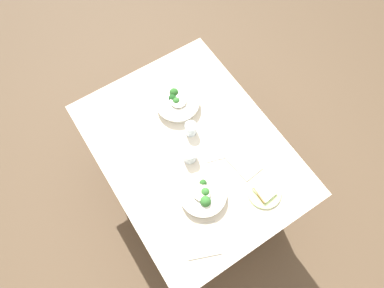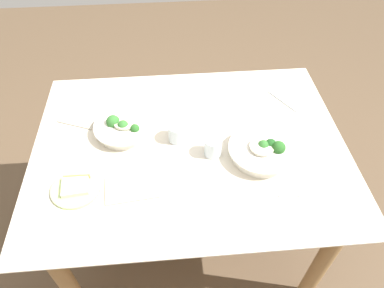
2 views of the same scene
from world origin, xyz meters
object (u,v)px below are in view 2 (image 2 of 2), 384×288
(broccoli_bowl_far, at_px, (262,151))
(broccoli_bowl_near, at_px, (123,127))
(fork_by_near_bowl, at_px, (294,196))
(napkin_folded_lower, at_px, (84,113))
(bread_side_plate, at_px, (76,187))
(water_glass_side, at_px, (178,132))
(water_glass_center, at_px, (213,147))
(table_knife_left, at_px, (282,101))
(fork_by_far_bowl, at_px, (157,162))
(napkin_folded_upper, at_px, (132,187))

(broccoli_bowl_far, height_order, broccoli_bowl_near, broccoli_bowl_far)
(fork_by_near_bowl, height_order, napkin_folded_lower, napkin_folded_lower)
(broccoli_bowl_near, distance_m, bread_side_plate, 0.34)
(broccoli_bowl_near, bearing_deg, water_glass_side, 164.74)
(water_glass_side, bearing_deg, napkin_folded_lower, -25.17)
(napkin_folded_lower, bearing_deg, broccoli_bowl_near, 144.63)
(water_glass_center, height_order, fork_by_near_bowl, water_glass_center)
(water_glass_center, bearing_deg, napkin_folded_lower, -27.73)
(fork_by_near_bowl, bearing_deg, broccoli_bowl_near, 150.71)
(fork_by_near_bowl, distance_m, table_knife_left, 0.54)
(fork_by_near_bowl, bearing_deg, fork_by_far_bowl, 159.72)
(water_glass_center, relative_size, fork_by_near_bowl, 0.77)
(fork_by_near_bowl, distance_m, napkin_folded_upper, 0.61)
(water_glass_side, relative_size, napkin_folded_lower, 0.46)
(broccoli_bowl_near, distance_m, table_knife_left, 0.76)
(fork_by_far_bowl, bearing_deg, water_glass_side, 159.36)
(fork_by_far_bowl, xyz_separation_m, napkin_folded_lower, (0.33, -0.32, 0.00))
(napkin_folded_upper, bearing_deg, fork_by_near_bowl, 171.54)
(fork_by_far_bowl, height_order, napkin_folded_upper, napkin_folded_upper)
(fork_by_near_bowl, relative_size, napkin_folded_lower, 0.60)
(fork_by_far_bowl, bearing_deg, broccoli_bowl_near, -126.41)
(bread_side_plate, distance_m, table_knife_left, 1.01)
(water_glass_center, distance_m, water_glass_side, 0.17)
(broccoli_bowl_near, bearing_deg, fork_by_near_bowl, 148.57)
(bread_side_plate, bearing_deg, broccoli_bowl_near, -119.50)
(bread_side_plate, distance_m, napkin_folded_upper, 0.21)
(broccoli_bowl_far, distance_m, napkin_folded_upper, 0.54)
(water_glass_center, height_order, water_glass_side, water_glass_center)
(fork_by_near_bowl, bearing_deg, napkin_folded_upper, 173.68)
(water_glass_center, bearing_deg, napkin_folded_upper, 23.94)
(fork_by_far_bowl, bearing_deg, napkin_folded_lower, -117.53)
(broccoli_bowl_near, xyz_separation_m, napkin_folded_lower, (0.19, -0.14, -0.02))
(bread_side_plate, xyz_separation_m, fork_by_near_bowl, (-0.81, 0.10, -0.01))
(water_glass_side, bearing_deg, fork_by_near_bowl, 141.27)
(table_knife_left, bearing_deg, napkin_folded_lower, 59.36)
(water_glass_center, xyz_separation_m, water_glass_side, (0.14, -0.10, -0.00))
(bread_side_plate, height_order, napkin_folded_upper, bread_side_plate)
(broccoli_bowl_far, bearing_deg, fork_by_near_bowl, 110.55)
(broccoli_bowl_near, distance_m, water_glass_center, 0.40)
(water_glass_center, height_order, fork_by_far_bowl, water_glass_center)
(water_glass_center, relative_size, napkin_folded_lower, 0.46)
(water_glass_side, height_order, fork_by_near_bowl, water_glass_side)
(table_knife_left, relative_size, napkin_folded_upper, 0.91)
(water_glass_side, xyz_separation_m, table_knife_left, (-0.51, -0.20, -0.04))
(fork_by_near_bowl, bearing_deg, napkin_folded_lower, 149.78)
(broccoli_bowl_near, distance_m, fork_by_near_bowl, 0.76)
(broccoli_bowl_near, relative_size, water_glass_side, 3.16)
(broccoli_bowl_far, xyz_separation_m, fork_by_far_bowl, (0.43, -0.00, -0.03))
(broccoli_bowl_near, height_order, napkin_folded_lower, broccoli_bowl_near)
(water_glass_side, height_order, table_knife_left, water_glass_side)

